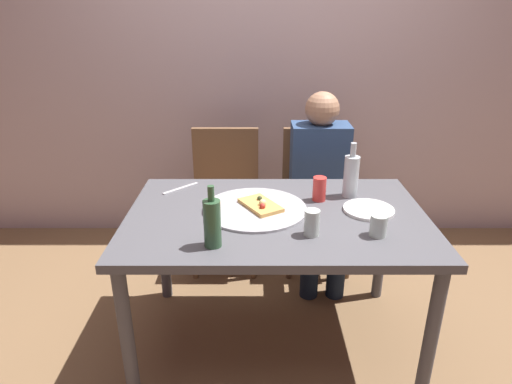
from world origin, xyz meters
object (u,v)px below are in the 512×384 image
object	(u,v)px
dining_table	(277,229)
pizza_tray	(256,209)
pizza_slice_last	(262,205)
beer_bottle	(213,222)
soda_can	(320,189)
tumbler_near	(380,226)
plate_stack	(370,210)
chair_right	(317,189)
wine_bottle	(352,176)
tumbler_far	(313,223)
guest_in_sweater	(322,180)
table_knife	(182,188)
chair_left	(226,189)

from	to	relation	value
dining_table	pizza_tray	world-z (taller)	pizza_tray
pizza_slice_last	beer_bottle	xyz separation A→B (m)	(-0.20, -0.35, 0.08)
soda_can	tumbler_near	bearing A→B (deg)	-61.71
tumbler_near	soda_can	size ratio (longest dim) A/B	0.78
tumbler_near	plate_stack	size ratio (longest dim) A/B	0.40
dining_table	chair_right	distance (m)	0.92
beer_bottle	wine_bottle	bearing A→B (deg)	38.09
pizza_slice_last	tumbler_far	world-z (taller)	tumbler_far
dining_table	tumbler_near	distance (m)	0.49
beer_bottle	plate_stack	size ratio (longest dim) A/B	1.09
dining_table	pizza_slice_last	distance (m)	0.14
beer_bottle	guest_in_sweater	xyz separation A→B (m)	(0.58, 1.00, -0.20)
chair_right	pizza_slice_last	bearing A→B (deg)	64.72
table_knife	dining_table	bearing A→B (deg)	-76.27
tumbler_far	chair_left	world-z (taller)	chair_left
chair_right	guest_in_sweater	xyz separation A→B (m)	(0.00, -0.15, 0.13)
pizza_slice_last	soda_can	size ratio (longest dim) A/B	2.09
pizza_slice_last	guest_in_sweater	distance (m)	0.76
chair_left	wine_bottle	bearing A→B (deg)	136.90
pizza_tray	tumbler_near	xyz separation A→B (m)	(0.52, -0.26, 0.04)
pizza_tray	guest_in_sweater	distance (m)	0.78
dining_table	soda_can	world-z (taller)	soda_can
pizza_slice_last	beer_bottle	bearing A→B (deg)	-119.41
wine_bottle	table_knife	distance (m)	0.89
wine_bottle	guest_in_sweater	distance (m)	0.54
beer_bottle	soda_can	bearing A→B (deg)	43.12
tumbler_far	table_knife	size ratio (longest dim) A/B	0.52
pizza_tray	plate_stack	bearing A→B (deg)	-1.68
wine_bottle	tumbler_far	xyz separation A→B (m)	(-0.24, -0.42, -0.05)
wine_bottle	table_knife	world-z (taller)	wine_bottle
pizza_tray	pizza_slice_last	size ratio (longest dim) A/B	1.94
tumbler_far	plate_stack	distance (m)	0.39
tumbler_near	table_knife	size ratio (longest dim) A/B	0.43
wine_bottle	chair_left	bearing A→B (deg)	136.90
dining_table	beer_bottle	distance (m)	0.45
table_knife	guest_in_sweater	size ratio (longest dim) A/B	0.19
pizza_tray	chair_left	size ratio (longest dim) A/B	0.55
soda_can	chair_right	world-z (taller)	chair_right
table_knife	chair_left	bearing A→B (deg)	25.49
pizza_tray	tumbler_far	distance (m)	0.35
table_knife	chair_right	bearing A→B (deg)	-10.52
wine_bottle	soda_can	world-z (taller)	wine_bottle
soda_can	chair_right	distance (m)	0.76
soda_can	tumbler_far	bearing A→B (deg)	-102.31
pizza_slice_last	tumbler_far	distance (m)	0.34
guest_in_sweater	plate_stack	bearing A→B (deg)	101.17
plate_stack	chair_left	size ratio (longest dim) A/B	0.27
dining_table	plate_stack	size ratio (longest dim) A/B	5.86
pizza_tray	soda_can	xyz separation A→B (m)	(0.32, 0.11, 0.06)
tumbler_far	chair_left	bearing A→B (deg)	112.52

